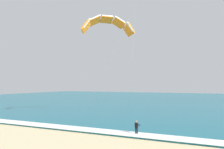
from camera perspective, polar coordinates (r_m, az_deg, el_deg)
sea at (r=82.61m, az=21.70°, el=-6.33°), size 200.00×120.00×0.20m
surf_foam at (r=24.31m, az=14.83°, el=-15.80°), size 200.00×2.30×0.04m
surfboard at (r=25.57m, az=6.48°, el=-15.64°), size 0.86×1.47×0.09m
kitesurfer at (r=25.40m, az=6.49°, el=-13.62°), size 0.63×0.62×1.69m
kite_primary at (r=38.02m, az=-1.22°, el=13.22°), size 11.44×12.02×16.37m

